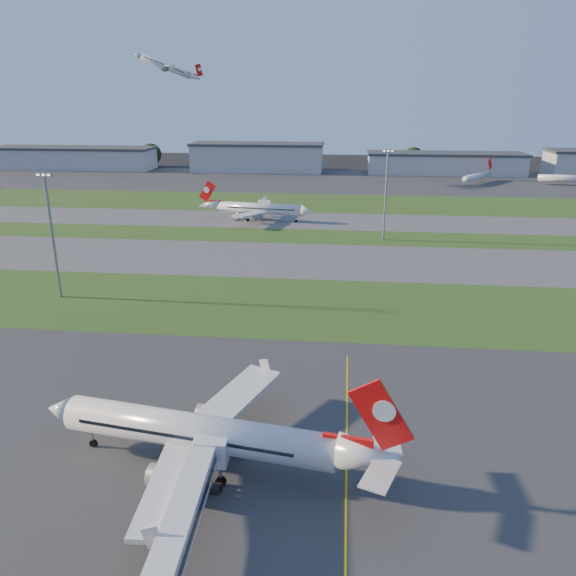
# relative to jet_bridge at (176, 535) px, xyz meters

# --- Properties ---
(ground) EXTENTS (700.00, 700.00, 0.00)m
(ground) POSITION_rel_jet_bridge_xyz_m (9.81, 15.24, -4.01)
(ground) COLOR black
(ground) RESTS_ON ground
(apron_near) EXTENTS (300.00, 70.00, 0.01)m
(apron_near) POSITION_rel_jet_bridge_xyz_m (9.81, 15.24, -4.00)
(apron_near) COLOR #333335
(apron_near) RESTS_ON ground
(grass_strip_a) EXTENTS (300.00, 34.00, 0.01)m
(grass_strip_a) POSITION_rel_jet_bridge_xyz_m (9.81, 67.24, -4.00)
(grass_strip_a) COLOR #36511B
(grass_strip_a) RESTS_ON ground
(taxiway_a) EXTENTS (300.00, 32.00, 0.01)m
(taxiway_a) POSITION_rel_jet_bridge_xyz_m (9.81, 100.24, -4.00)
(taxiway_a) COLOR #515154
(taxiway_a) RESTS_ON ground
(grass_strip_b) EXTENTS (300.00, 18.00, 0.01)m
(grass_strip_b) POSITION_rel_jet_bridge_xyz_m (9.81, 125.24, -4.00)
(grass_strip_b) COLOR #36511B
(grass_strip_b) RESTS_ON ground
(taxiway_b) EXTENTS (300.00, 26.00, 0.01)m
(taxiway_b) POSITION_rel_jet_bridge_xyz_m (9.81, 147.24, -4.00)
(taxiway_b) COLOR #515154
(taxiway_b) RESTS_ON ground
(grass_strip_c) EXTENTS (300.00, 40.00, 0.01)m
(grass_strip_c) POSITION_rel_jet_bridge_xyz_m (9.81, 180.24, -4.00)
(grass_strip_c) COLOR #36511B
(grass_strip_c) RESTS_ON ground
(apron_far) EXTENTS (400.00, 80.00, 0.01)m
(apron_far) POSITION_rel_jet_bridge_xyz_m (9.81, 240.24, -4.00)
(apron_far) COLOR #333335
(apron_far) RESTS_ON ground
(yellow_line) EXTENTS (0.25, 60.00, 0.02)m
(yellow_line) POSITION_rel_jet_bridge_xyz_m (14.81, 15.24, -4.01)
(yellow_line) COLOR gold
(yellow_line) RESTS_ON ground
(jet_bridge) EXTENTS (4.20, 26.90, 6.20)m
(jet_bridge) POSITION_rel_jet_bridge_xyz_m (0.00, 0.00, 0.00)
(jet_bridge) COLOR silver
(jet_bridge) RESTS_ON ground
(airliner_parked) EXTENTS (39.40, 33.18, 12.36)m
(airliner_parked) POSITION_rel_jet_bridge_xyz_m (-1.60, 14.93, 0.33)
(airliner_parked) COLOR silver
(airliner_parked) RESTS_ON ground
(airliner_taxiing) EXTENTS (35.94, 30.28, 11.26)m
(airliner_taxiing) POSITION_rel_jet_bridge_xyz_m (-15.40, 145.94, -0.05)
(airliner_taxiing) COLOR silver
(airliner_taxiing) RESTS_ON ground
(airliner_departing) EXTENTS (27.03, 22.98, 8.97)m
(airliner_departing) POSITION_rel_jet_bridge_xyz_m (-69.94, 228.93, 48.05)
(airliner_departing) COLOR silver
(mini_jet_near) EXTENTS (18.17, 24.19, 9.48)m
(mini_jet_near) POSITION_rel_jet_bridge_xyz_m (75.35, 238.53, -0.73)
(mini_jet_near) COLOR silver
(mini_jet_near) RESTS_ON ground
(mini_jet_far) EXTENTS (28.63, 5.63, 9.48)m
(mini_jet_far) POSITION_rel_jet_bridge_xyz_m (115.92, 236.54, -0.73)
(mini_jet_far) COLOR silver
(mini_jet_far) RESTS_ON ground
(light_mast_west) EXTENTS (3.20, 0.70, 25.80)m
(light_mast_west) POSITION_rel_jet_bridge_xyz_m (-45.19, 67.24, 10.81)
(light_mast_west) COLOR gray
(light_mast_west) RESTS_ON ground
(light_mast_centre) EXTENTS (3.20, 0.70, 25.80)m
(light_mast_centre) POSITION_rel_jet_bridge_xyz_m (24.81, 123.24, 10.81)
(light_mast_centre) COLOR gray
(light_mast_centre) RESTS_ON ground
(hangar_far_west) EXTENTS (91.80, 23.00, 12.20)m
(hangar_far_west) POSITION_rel_jet_bridge_xyz_m (-140.19, 270.24, 2.13)
(hangar_far_west) COLOR #A9ABB1
(hangar_far_west) RESTS_ON ground
(hangar_west) EXTENTS (71.40, 23.00, 15.20)m
(hangar_west) POSITION_rel_jet_bridge_xyz_m (-35.19, 270.24, 3.63)
(hangar_west) COLOR #A9ABB1
(hangar_west) RESTS_ON ground
(hangar_east) EXTENTS (81.60, 23.00, 11.20)m
(hangar_east) POSITION_rel_jet_bridge_xyz_m (64.81, 270.24, 1.63)
(hangar_east) COLOR #A9ABB1
(hangar_east) RESTS_ON ground
(tree_far_west) EXTENTS (11.00, 11.00, 12.00)m
(tree_far_west) POSITION_rel_jet_bridge_xyz_m (-180.19, 283.24, 2.48)
(tree_far_west) COLOR black
(tree_far_west) RESTS_ON ground
(tree_west) EXTENTS (12.10, 12.10, 13.20)m
(tree_west) POSITION_rel_jet_bridge_xyz_m (-100.19, 285.24, 3.13)
(tree_west) COLOR black
(tree_west) RESTS_ON ground
(tree_mid_west) EXTENTS (9.90, 9.90, 10.80)m
(tree_mid_west) POSITION_rel_jet_bridge_xyz_m (-10.19, 281.24, 1.83)
(tree_mid_west) COLOR black
(tree_mid_west) RESTS_ON ground
(tree_mid_east) EXTENTS (11.55, 11.55, 12.60)m
(tree_mid_east) POSITION_rel_jet_bridge_xyz_m (49.81, 284.24, 2.80)
(tree_mid_east) COLOR black
(tree_mid_east) RESTS_ON ground
(tree_east) EXTENTS (10.45, 10.45, 11.40)m
(tree_east) POSITION_rel_jet_bridge_xyz_m (124.81, 282.24, 2.15)
(tree_east) COLOR black
(tree_east) RESTS_ON ground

